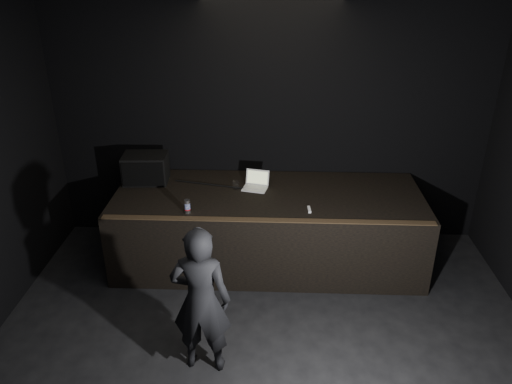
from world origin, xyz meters
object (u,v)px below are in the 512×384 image
Objects in this scene: stage_monitor at (146,168)px; laptop at (256,183)px; stage_riser at (268,227)px; beer_can at (187,206)px; person at (201,301)px.

stage_monitor is 1.51m from laptop.
stage_monitor is (-1.67, 0.32, 0.69)m from stage_riser.
laptop is (-0.17, 0.20, 0.56)m from stage_riser.
laptop is (1.50, -0.13, -0.14)m from stage_monitor.
beer_can is (-0.79, -0.75, 0.03)m from laptop.
laptop is 2.23m from person.
person is (1.06, -2.30, -0.39)m from stage_monitor.
stage_monitor is at bearing -172.03° from laptop.
beer_can is at bearing -72.74° from person.
stage_riser is 6.63× the size of stage_monitor.
beer_can is (-0.96, -0.56, 0.59)m from stage_riser.
laptop is at bearing 43.50° from beer_can.
beer_can is at bearing -123.62° from laptop.
stage_monitor reaches higher than beer_can.
person reaches higher than stage_monitor.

